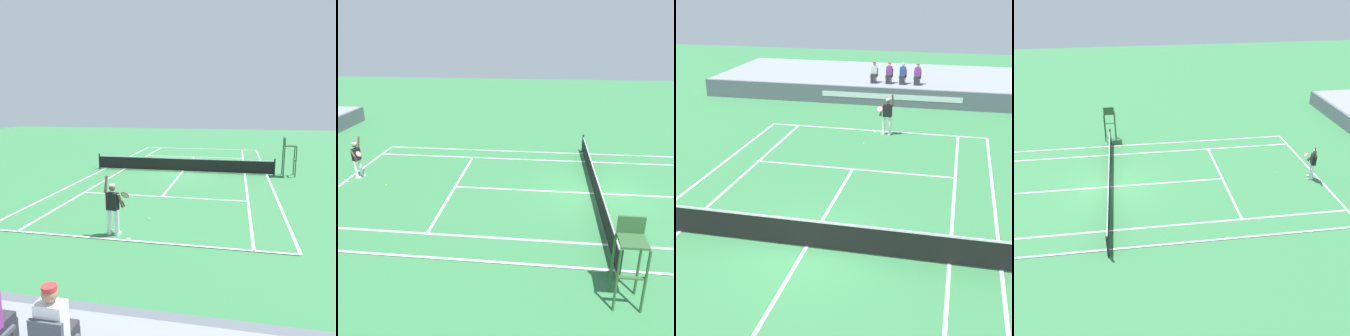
{
  "view_description": "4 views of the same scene",
  "coord_description": "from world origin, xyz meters",
  "views": [
    {
      "loc": [
        -3.41,
        21.95,
        4.5
      ],
      "look_at": [
        0.19,
        4.01,
        1.0
      ],
      "focal_mm": 35.87,
      "sensor_mm": 36.0,
      "label": 1
    },
    {
      "loc": [
        -14.64,
        2.33,
        6.87
      ],
      "look_at": [
        0.19,
        4.01,
        1.0
      ],
      "focal_mm": 37.46,
      "sensor_mm": 36.0,
      "label": 2
    },
    {
      "loc": [
        3.97,
        -12.1,
        7.48
      ],
      "look_at": [
        0.19,
        4.01,
        1.0
      ],
      "focal_mm": 53.18,
      "sensor_mm": 36.0,
      "label": 3
    },
    {
      "loc": [
        19.81,
        1.13,
        11.38
      ],
      "look_at": [
        0.19,
        4.01,
        1.0
      ],
      "focal_mm": 43.31,
      "sensor_mm": 36.0,
      "label": 4
    }
  ],
  "objects": [
    {
      "name": "tennis_player",
      "position": [
        0.63,
        11.46,
        0.99
      ],
      "size": [
        0.82,
        0.61,
        2.08
      ],
      "color": "white",
      "rests_on": "ground"
    },
    {
      "name": "umpire_chair",
      "position": [
        -6.73,
        0.0,
        1.56
      ],
      "size": [
        0.77,
        0.77,
        2.44
      ],
      "color": "#2D562D",
      "rests_on": "ground"
    },
    {
      "name": "net",
      "position": [
        0.0,
        0.0,
        0.52
      ],
      "size": [
        11.98,
        0.1,
        1.07
      ],
      "color": "black",
      "rests_on": "ground"
    },
    {
      "name": "tennis_ball",
      "position": [
        -0.18,
        9.72,
        0.03
      ],
      "size": [
        0.07,
        0.07,
        0.07
      ],
      "primitive_type": "sphere",
      "color": "#D1E533",
      "rests_on": "ground"
    },
    {
      "name": "ground_plane",
      "position": [
        0.0,
        0.0,
        0.0
      ],
      "size": [
        80.0,
        80.0,
        0.0
      ],
      "primitive_type": "plane",
      "color": "#337542"
    },
    {
      "name": "court",
      "position": [
        0.0,
        0.0,
        0.01
      ],
      "size": [
        11.08,
        23.88,
        0.03
      ],
      "color": "#337542",
      "rests_on": "ground"
    }
  ]
}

